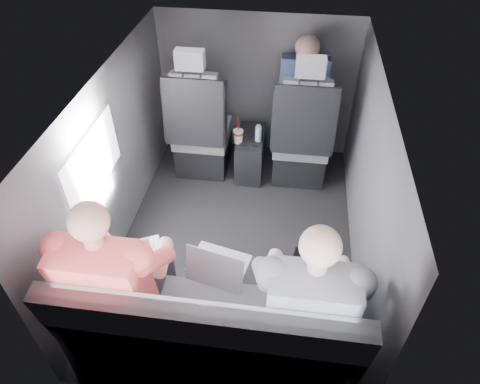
# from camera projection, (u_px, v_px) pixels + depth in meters

# --- Properties ---
(floor) EXTENTS (2.60, 2.60, 0.00)m
(floor) POSITION_uv_depth(u_px,v_px,m) (238.00, 238.00, 3.45)
(floor) COLOR black
(floor) RESTS_ON ground
(ceiling) EXTENTS (2.60, 2.60, 0.00)m
(ceiling) POSITION_uv_depth(u_px,v_px,m) (237.00, 85.00, 2.56)
(ceiling) COLOR #B2B2AD
(ceiling) RESTS_ON panel_back
(panel_left) EXTENTS (0.02, 2.60, 1.35)m
(panel_left) POSITION_uv_depth(u_px,v_px,m) (114.00, 162.00, 3.09)
(panel_left) COLOR #56565B
(panel_left) RESTS_ON floor
(panel_right) EXTENTS (0.02, 2.60, 1.35)m
(panel_right) POSITION_uv_depth(u_px,v_px,m) (368.00, 184.00, 2.91)
(panel_right) COLOR #56565B
(panel_right) RESTS_ON floor
(panel_front) EXTENTS (1.80, 0.02, 1.35)m
(panel_front) POSITION_uv_depth(u_px,v_px,m) (257.00, 86.00, 3.97)
(panel_front) COLOR #56565B
(panel_front) RESTS_ON floor
(panel_back) EXTENTS (1.80, 0.02, 1.35)m
(panel_back) POSITION_uv_depth(u_px,v_px,m) (200.00, 342.00, 2.04)
(panel_back) COLOR #56565B
(panel_back) RESTS_ON floor
(side_window) EXTENTS (0.02, 0.75, 0.42)m
(side_window) POSITION_uv_depth(u_px,v_px,m) (94.00, 163.00, 2.72)
(side_window) COLOR white
(side_window) RESTS_ON panel_left
(seatbelt) EXTENTS (0.35, 0.11, 0.59)m
(seatbelt) POSITION_uv_depth(u_px,v_px,m) (305.00, 113.00, 3.38)
(seatbelt) COLOR black
(seatbelt) RESTS_ON front_seat_right
(front_seat_left) EXTENTS (0.52, 0.58, 1.26)m
(front_seat_left) POSITION_uv_depth(u_px,v_px,m) (201.00, 135.00, 3.86)
(front_seat_left) COLOR black
(front_seat_left) RESTS_ON floor
(front_seat_right) EXTENTS (0.52, 0.58, 1.26)m
(front_seat_right) POSITION_uv_depth(u_px,v_px,m) (301.00, 142.00, 3.77)
(front_seat_right) COLOR black
(front_seat_right) RESTS_ON floor
(center_console) EXTENTS (0.24, 0.48, 0.41)m
(center_console) POSITION_uv_depth(u_px,v_px,m) (251.00, 154.00, 3.97)
(center_console) COLOR black
(center_console) RESTS_ON floor
(rear_bench) EXTENTS (1.60, 0.57, 0.92)m
(rear_bench) POSITION_uv_depth(u_px,v_px,m) (212.00, 337.00, 2.46)
(rear_bench) COLOR #59585D
(rear_bench) RESTS_ON floor
(soda_cup) EXTENTS (0.09, 0.09, 0.27)m
(soda_cup) POSITION_uv_depth(u_px,v_px,m) (238.00, 136.00, 3.72)
(soda_cup) COLOR white
(soda_cup) RESTS_ON center_console
(water_bottle) EXTENTS (0.06, 0.06, 0.17)m
(water_bottle) POSITION_uv_depth(u_px,v_px,m) (258.00, 134.00, 3.73)
(water_bottle) COLOR #ACCFE9
(water_bottle) RESTS_ON center_console
(laptop_white) EXTENTS (0.40, 0.43, 0.24)m
(laptop_white) POSITION_uv_depth(u_px,v_px,m) (131.00, 258.00, 2.48)
(laptop_white) COLOR white
(laptop_white) RESTS_ON passenger_rear_left
(laptop_silver) EXTENTS (0.38, 0.37, 0.24)m
(laptop_silver) POSITION_uv_depth(u_px,v_px,m) (217.00, 265.00, 2.44)
(laptop_silver) COLOR #AFAFB4
(laptop_silver) RESTS_ON rear_bench
(laptop_black) EXTENTS (0.37, 0.38, 0.22)m
(laptop_black) POSITION_uv_depth(u_px,v_px,m) (317.00, 269.00, 2.42)
(laptop_black) COLOR black
(laptop_black) RESTS_ON passenger_rear_right
(passenger_rear_left) EXTENTS (0.54, 0.65, 1.28)m
(passenger_rear_left) POSITION_uv_depth(u_px,v_px,m) (119.00, 277.00, 2.35)
(passenger_rear_left) COLOR #2F2F34
(passenger_rear_left) RESTS_ON rear_bench
(passenger_rear_right) EXTENTS (0.53, 0.65, 1.27)m
(passenger_rear_right) POSITION_uv_depth(u_px,v_px,m) (308.00, 299.00, 2.25)
(passenger_rear_right) COLOR navy
(passenger_rear_right) RESTS_ON rear_bench
(passenger_front_right) EXTENTS (0.41, 0.41, 0.83)m
(passenger_front_right) POSITION_uv_depth(u_px,v_px,m) (303.00, 92.00, 3.73)
(passenger_front_right) COLOR navy
(passenger_front_right) RESTS_ON front_seat_right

